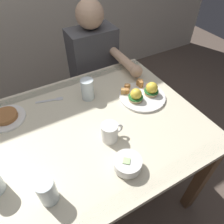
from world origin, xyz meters
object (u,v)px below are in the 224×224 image
(dining_table, at_px, (87,141))
(water_glass_far, at_px, (47,192))
(eggs_benedict_plate, at_px, (142,94))
(fruit_bowl, at_px, (128,164))
(fork, at_px, (51,100))
(diner_person, at_px, (96,68))
(coffee_mug, at_px, (110,132))
(side_plate, at_px, (6,117))
(water_glass_near, at_px, (88,90))

(dining_table, height_order, water_glass_far, water_glass_far)
(eggs_benedict_plate, relative_size, water_glass_far, 2.21)
(fruit_bowl, height_order, fork, fruit_bowl)
(fork, bearing_deg, water_glass_far, -107.70)
(fork, relative_size, diner_person, 0.14)
(coffee_mug, height_order, diner_person, diner_person)
(diner_person, bearing_deg, water_glass_far, -125.13)
(side_plate, xyz_separation_m, diner_person, (0.68, 0.34, -0.10))
(fruit_bowl, height_order, water_glass_far, water_glass_far)
(eggs_benedict_plate, relative_size, water_glass_near, 2.15)
(dining_table, bearing_deg, water_glass_near, 61.55)
(water_glass_near, distance_m, side_plate, 0.45)
(dining_table, xyz_separation_m, coffee_mug, (0.08, -0.12, 0.16))
(eggs_benedict_plate, distance_m, water_glass_near, 0.32)
(coffee_mug, bearing_deg, water_glass_near, 84.01)
(water_glass_near, bearing_deg, fork, 157.43)
(coffee_mug, distance_m, side_plate, 0.56)
(side_plate, bearing_deg, dining_table, -37.82)
(dining_table, relative_size, fork, 7.75)
(eggs_benedict_plate, height_order, fruit_bowl, eggs_benedict_plate)
(fruit_bowl, relative_size, water_glass_near, 0.96)
(fruit_bowl, distance_m, coffee_mug, 0.18)
(eggs_benedict_plate, xyz_separation_m, fruit_bowl, (-0.33, -0.35, 0.00))
(diner_person, bearing_deg, fruit_bowl, -107.33)
(dining_table, relative_size, diner_person, 1.05)
(side_plate, bearing_deg, fork, 6.69)
(coffee_mug, xyz_separation_m, water_glass_far, (-0.34, -0.14, 0.00))
(eggs_benedict_plate, bearing_deg, side_plate, 164.35)
(dining_table, height_order, fork, fork)
(water_glass_near, height_order, diner_person, diner_person)
(eggs_benedict_plate, distance_m, coffee_mug, 0.36)
(fork, bearing_deg, fruit_bowl, -75.52)
(eggs_benedict_plate, height_order, water_glass_far, water_glass_far)
(water_glass_near, distance_m, diner_person, 0.48)
(eggs_benedict_plate, xyz_separation_m, water_glass_far, (-0.65, -0.32, 0.03))
(side_plate, relative_size, diner_person, 0.18)
(water_glass_near, relative_size, side_plate, 0.63)
(fork, height_order, water_glass_far, water_glass_far)
(eggs_benedict_plate, distance_m, water_glass_far, 0.73)
(coffee_mug, xyz_separation_m, water_glass_near, (0.03, 0.33, 0.00))
(side_plate, bearing_deg, fruit_bowl, -54.05)
(fork, distance_m, water_glass_far, 0.58)
(water_glass_near, xyz_separation_m, water_glass_far, (-0.37, -0.47, 0.00))
(coffee_mug, distance_m, fork, 0.44)
(fork, relative_size, side_plate, 0.77)
(fruit_bowl, relative_size, side_plate, 0.60)
(side_plate, height_order, diner_person, diner_person)
(water_glass_far, bearing_deg, fork, 72.30)
(dining_table, distance_m, fruit_bowl, 0.33)
(fruit_bowl, xyz_separation_m, water_glass_far, (-0.33, 0.03, 0.02))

